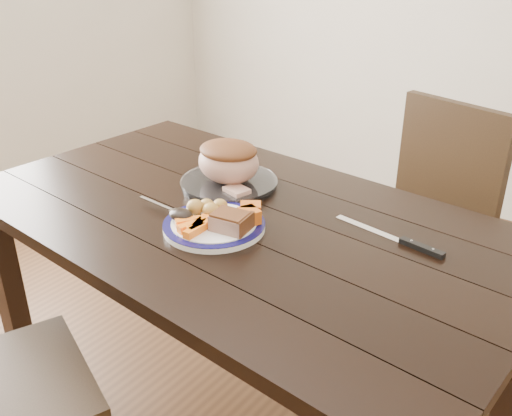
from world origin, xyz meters
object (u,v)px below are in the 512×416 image
Objects in this scene: pork_slice at (230,222)px; carving_knife at (408,243)px; dining_table at (238,243)px; serving_platter at (229,184)px; fork at (165,207)px; roast_joint at (229,162)px; dinner_plate at (214,226)px; chair_far at (425,217)px.

carving_knife is at bearing 31.07° from pork_slice.
serving_platter reaches higher than dining_table.
roast_joint is at bearing 87.61° from fork.
dinner_plate reaches higher than carving_knife.
carving_knife is at bearing -0.82° from roast_joint.
serving_platter is 1.50× the size of roast_joint.
fork is (-0.23, -0.01, -0.02)m from pork_slice.
dinner_plate is 0.93× the size of serving_platter.
serving_platter is at bearing -173.08° from carving_knife.
roast_joint is at bearing 68.59° from chair_far.
dinner_plate is at bearing -87.82° from dining_table.
carving_knife is (0.59, -0.01, -0.00)m from serving_platter.
pork_slice is 0.23m from fork.
serving_platter is at bearing 130.07° from pork_slice.
dinner_plate is at bearing 8.68° from fork.
serving_platter is at bearing 136.37° from dining_table.
dinner_plate is (-0.28, -0.84, 0.23)m from chair_far.
dining_table is at bearing -156.90° from carving_knife.
fork is at bearing 76.04° from chair_far.
dining_table is 8.48× the size of roast_joint.
chair_far is 0.92m from dinner_plate.
roast_joint reaches higher than fork.
fork is 0.91× the size of roast_joint.
chair_far is (0.28, 0.74, -0.13)m from dining_table.
dining_table is at bearing 92.18° from dinner_plate.
serving_platter is 0.59m from carving_knife.
carving_knife is (0.59, -0.01, -0.07)m from roast_joint.
pork_slice is 0.45m from carving_knife.
pork_slice is at bearing 5.98° from fork.
pork_slice is (0.06, -0.01, 0.03)m from dinner_plate.
pork_slice is (0.20, -0.24, 0.03)m from serving_platter.
fork is at bearing -174.53° from dinner_plate.
fork is 0.56× the size of carving_knife.
fork reaches higher than carving_knife.
roast_joint reaches higher than serving_platter.
pork_slice is at bearing -4.76° from dinner_plate.
dinner_plate is at bearing 175.24° from pork_slice.
chair_far is at bearing 71.57° from dinner_plate.
dining_table is at bearing -43.63° from roast_joint.
dinner_plate is 1.40× the size of roast_joint.
chair_far is 3.18× the size of serving_platter.
roast_joint is (-0.14, 0.13, 0.17)m from dining_table.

